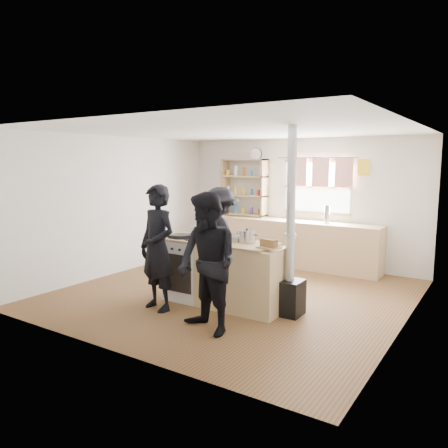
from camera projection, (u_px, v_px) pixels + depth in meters
The scene contains 14 objects.
ground at pixel (234, 294), 6.82m from camera, with size 5.00×5.00×0.01m, color brown.
back_counter at pixel (293, 243), 8.60m from camera, with size 3.40×0.55×0.90m, color tan.
shelving_unit at pixel (244, 187), 9.19m from camera, with size 1.00×0.28×1.20m.
thermos at pixel (327, 215), 8.15m from camera, with size 0.10×0.10×0.32m, color silver.
cooking_island at pixel (222, 273), 6.22m from camera, with size 1.97×0.64×0.93m.
skillet_greens at pixel (181, 236), 6.41m from camera, with size 0.41×0.41×0.05m.
roast_tray at pixel (228, 238), 6.19m from camera, with size 0.43×0.40×0.07m.
stockpot_stove at pixel (200, 231), 6.46m from camera, with size 0.25×0.25×0.20m.
stockpot_counter at pixel (247, 236), 6.06m from camera, with size 0.26×0.26×0.20m.
bread_board at pixel (269, 244), 5.64m from camera, with size 0.32×0.26×0.12m.
flue_heater at pixel (290, 267), 5.79m from camera, with size 0.35×0.35×2.50m.
person_near_left at pixel (157, 248), 5.98m from camera, with size 0.63×0.42×1.74m, color black.
person_near_right at pixel (207, 264), 5.15m from camera, with size 0.82×0.64×1.70m, color black.
person_far at pixel (220, 237), 7.19m from camera, with size 1.05×0.61×1.63m, color black.
Camera 1 is at (3.47, -5.61, 2.04)m, focal length 35.00 mm.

